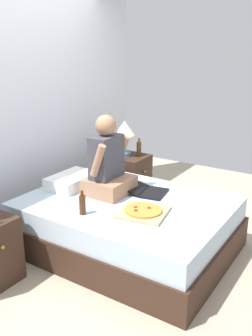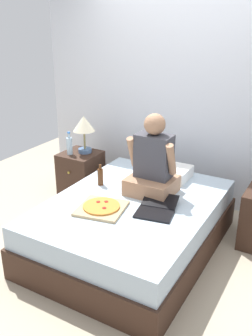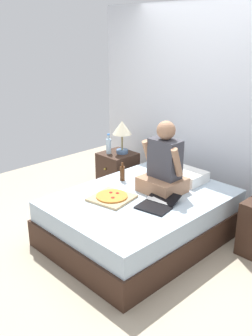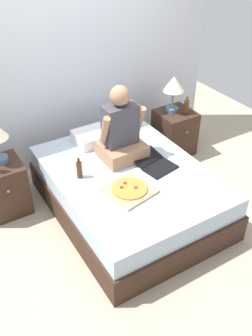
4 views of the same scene
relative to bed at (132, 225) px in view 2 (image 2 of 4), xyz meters
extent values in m
plane|color=tan|center=(0.00, 0.00, -0.25)|extent=(5.84, 5.84, 0.00)
cube|color=silver|center=(0.00, 1.33, 1.00)|extent=(3.84, 0.12, 2.50)
cube|color=#382319|center=(0.00, 0.00, -0.10)|extent=(1.45, 1.93, 0.29)
cube|color=silver|center=(0.00, 0.00, 0.15)|extent=(1.41, 1.87, 0.21)
cube|color=#382319|center=(-1.10, 0.68, 0.04)|extent=(0.44, 0.44, 0.57)
sphere|color=gold|center=(-1.10, 0.44, 0.15)|extent=(0.03, 0.03, 0.03)
cylinder|color=#4C6B93|center=(-1.06, 0.73, 0.35)|extent=(0.16, 0.16, 0.05)
cylinder|color=olive|center=(-1.06, 0.73, 0.48)|extent=(0.02, 0.02, 0.22)
cone|color=beige|center=(-1.06, 0.73, 0.68)|extent=(0.26, 0.26, 0.18)
cylinder|color=silver|center=(-1.18, 0.59, 0.42)|extent=(0.07, 0.07, 0.20)
cylinder|color=silver|center=(-1.18, 0.59, 0.55)|extent=(0.03, 0.03, 0.06)
cylinder|color=blue|center=(-1.18, 0.59, 0.59)|extent=(0.04, 0.03, 0.02)
cube|color=white|center=(0.02, 0.69, 0.32)|extent=(0.52, 0.34, 0.12)
cube|color=#A37556|center=(0.07, 0.25, 0.34)|extent=(0.44, 0.40, 0.16)
cube|color=#3F3F47|center=(0.07, 0.28, 0.63)|extent=(0.34, 0.20, 0.42)
sphere|color=#A37556|center=(0.07, 0.28, 0.94)|extent=(0.20, 0.20, 0.20)
cylinder|color=#A37556|center=(-0.13, 0.23, 0.65)|extent=(0.07, 0.18, 0.32)
cylinder|color=#A37556|center=(0.27, 0.23, 0.65)|extent=(0.07, 0.18, 0.32)
cube|color=black|center=(0.29, -0.14, 0.27)|extent=(0.35, 0.27, 0.02)
cube|color=black|center=(0.25, 0.07, 0.30)|extent=(0.34, 0.25, 0.06)
cube|color=tan|center=(-0.16, -0.28, 0.27)|extent=(0.47, 0.47, 0.02)
cylinder|color=#CC7F33|center=(-0.16, -0.28, 0.29)|extent=(0.33, 0.33, 0.02)
cylinder|color=maroon|center=(-0.22, -0.24, 0.30)|extent=(0.04, 0.04, 0.00)
cylinder|color=maroon|center=(-0.11, -0.31, 0.30)|extent=(0.04, 0.04, 0.00)
cylinder|color=maroon|center=(-0.16, -0.20, 0.30)|extent=(0.04, 0.04, 0.00)
cylinder|color=#4C2811|center=(-0.46, 0.16, 0.34)|extent=(0.06, 0.06, 0.17)
cylinder|color=#4C2811|center=(-0.46, 0.16, 0.45)|extent=(0.03, 0.03, 0.05)
camera|label=1|loc=(-2.74, -1.78, 1.65)|focal=40.00mm
camera|label=2|loc=(1.49, -2.72, 1.86)|focal=40.00mm
camera|label=3|loc=(2.48, -2.64, 1.92)|focal=40.00mm
camera|label=4|loc=(-1.58, -2.56, 2.44)|focal=40.00mm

